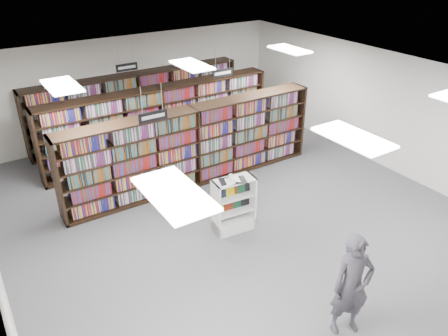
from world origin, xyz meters
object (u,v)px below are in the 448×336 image
bookshelf_row_near (195,146)px  endcap_display (233,211)px  open_book (232,180)px  shopper (352,286)px

bookshelf_row_near → endcap_display: (-0.34, -2.29, -0.60)m
bookshelf_row_near → endcap_display: 2.39m
endcap_display → open_book: size_ratio=2.00×
bookshelf_row_near → open_book: 2.42m
open_book → shopper: size_ratio=0.34×
open_book → shopper: bearing=-68.6°
shopper → bookshelf_row_near: bearing=107.1°
endcap_display → shopper: (-0.00, -3.40, 0.48)m
endcap_display → open_book: 0.86m
bookshelf_row_near → shopper: (-0.34, -5.69, -0.12)m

